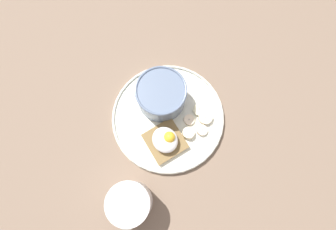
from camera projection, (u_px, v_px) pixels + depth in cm
name	position (u px, v px, depth cm)	size (l,w,h in cm)	color
ground_plane	(168.00, 119.00, 66.91)	(120.00, 120.00, 2.00)	#796452
plate	(168.00, 117.00, 65.17)	(27.90, 27.90, 1.60)	silver
oatmeal_bowl	(161.00, 95.00, 62.56)	(12.04, 12.04, 7.27)	slate
toast_slice	(165.00, 141.00, 62.75)	(9.44, 9.44, 1.19)	olive
poached_egg	(166.00, 139.00, 60.77)	(6.38, 5.78, 3.70)	white
banana_slice_front	(189.00, 120.00, 64.30)	(3.70, 3.68, 1.08)	#FAE4C3
banana_slice_left	(202.00, 130.00, 63.56)	(3.74, 3.78, 1.35)	#FBE5C4
banana_slice_back	(199.00, 110.00, 64.69)	(4.10, 4.17, 1.78)	beige
banana_slice_right	(205.00, 118.00, 64.27)	(4.48, 4.51, 1.38)	#F8E7C5
banana_slice_inner	(188.00, 133.00, 63.16)	(4.13, 4.17, 1.70)	#FCEDC3
coffee_mug	(130.00, 203.00, 56.18)	(9.16, 9.16, 9.42)	white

